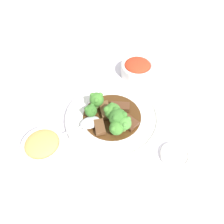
{
  "coord_description": "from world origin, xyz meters",
  "views": [
    {
      "loc": [
        0.08,
        0.39,
        0.53
      ],
      "look_at": [
        0.0,
        0.0,
        0.03
      ],
      "focal_mm": 35.0,
      "sensor_mm": 36.0,
      "label": 1
    }
  ],
  "objects_px": {
    "beef_strip_1": "(100,127)",
    "broccoli_floret_2": "(97,99)",
    "beef_strip_0": "(120,107)",
    "side_bowl_kimchi": "(137,68)",
    "broccoli_floret_3": "(112,111)",
    "main_plate": "(112,117)",
    "beef_strip_3": "(129,122)",
    "beef_strip_2": "(105,110)",
    "broccoli_floret_1": "(116,128)",
    "side_bowl_appetizer": "(43,146)",
    "sauce_dish": "(175,155)",
    "serving_spoon": "(85,125)",
    "broccoli_floret_0": "(91,110)",
    "broccoli_floret_4": "(118,117)",
    "broccoli_floret_5": "(124,123)"
  },
  "relations": [
    {
      "from": "beef_strip_1",
      "to": "broccoli_floret_2",
      "type": "relative_size",
      "value": 0.88
    },
    {
      "from": "beef_strip_0",
      "to": "broccoli_floret_2",
      "type": "xyz_separation_m",
      "value": [
        0.07,
        -0.02,
        0.03
      ]
    },
    {
      "from": "beef_strip_0",
      "to": "side_bowl_kimchi",
      "type": "bearing_deg",
      "value": -121.31
    },
    {
      "from": "broccoli_floret_3",
      "to": "broccoli_floret_2",
      "type": "bearing_deg",
      "value": -55.23
    },
    {
      "from": "main_plate",
      "to": "beef_strip_3",
      "type": "distance_m",
      "value": 0.06
    },
    {
      "from": "beef_strip_1",
      "to": "beef_strip_2",
      "type": "bearing_deg",
      "value": -114.17
    },
    {
      "from": "beef_strip_1",
      "to": "beef_strip_3",
      "type": "xyz_separation_m",
      "value": [
        -0.08,
        -0.0,
        -0.0
      ]
    },
    {
      "from": "broccoli_floret_1",
      "to": "broccoli_floret_3",
      "type": "distance_m",
      "value": 0.05
    },
    {
      "from": "beef_strip_1",
      "to": "beef_strip_2",
      "type": "relative_size",
      "value": 0.76
    },
    {
      "from": "beef_strip_3",
      "to": "side_bowl_kimchi",
      "type": "bearing_deg",
      "value": -111.26
    },
    {
      "from": "beef_strip_1",
      "to": "beef_strip_2",
      "type": "height_order",
      "value": "same"
    },
    {
      "from": "side_bowl_appetizer",
      "to": "side_bowl_kimchi",
      "type": "bearing_deg",
      "value": -142.01
    },
    {
      "from": "beef_strip_2",
      "to": "beef_strip_3",
      "type": "distance_m",
      "value": 0.08
    },
    {
      "from": "broccoli_floret_1",
      "to": "sauce_dish",
      "type": "xyz_separation_m",
      "value": [
        -0.14,
        0.09,
        -0.04
      ]
    },
    {
      "from": "beef_strip_0",
      "to": "beef_strip_3",
      "type": "distance_m",
      "value": 0.06
    },
    {
      "from": "serving_spoon",
      "to": "broccoli_floret_1",
      "type": "bearing_deg",
      "value": 154.37
    },
    {
      "from": "beef_strip_0",
      "to": "broccoli_floret_0",
      "type": "distance_m",
      "value": 0.09
    },
    {
      "from": "serving_spoon",
      "to": "broccoli_floret_4",
      "type": "bearing_deg",
      "value": 171.88
    },
    {
      "from": "broccoli_floret_0",
      "to": "broccoli_floret_1",
      "type": "relative_size",
      "value": 0.97
    },
    {
      "from": "beef_strip_2",
      "to": "broccoli_floret_3",
      "type": "height_order",
      "value": "broccoli_floret_3"
    },
    {
      "from": "broccoli_floret_3",
      "to": "broccoli_floret_4",
      "type": "xyz_separation_m",
      "value": [
        -0.01,
        0.03,
        0.0
      ]
    },
    {
      "from": "main_plate",
      "to": "side_bowl_appetizer",
      "type": "bearing_deg",
      "value": 19.74
    },
    {
      "from": "broccoli_floret_4",
      "to": "side_bowl_appetizer",
      "type": "distance_m",
      "value": 0.21
    },
    {
      "from": "broccoli_floret_0",
      "to": "broccoli_floret_1",
      "type": "bearing_deg",
      "value": 128.68
    },
    {
      "from": "broccoli_floret_1",
      "to": "broccoli_floret_5",
      "type": "bearing_deg",
      "value": -167.43
    },
    {
      "from": "beef_strip_3",
      "to": "side_bowl_kimchi",
      "type": "xyz_separation_m",
      "value": [
        -0.09,
        -0.22,
        0.0
      ]
    },
    {
      "from": "beef_strip_3",
      "to": "broccoli_floret_2",
      "type": "distance_m",
      "value": 0.12
    },
    {
      "from": "beef_strip_2",
      "to": "side_bowl_kimchi",
      "type": "xyz_separation_m",
      "value": [
        -0.14,
        -0.17,
        0.0
      ]
    },
    {
      "from": "main_plate",
      "to": "broccoli_floret_5",
      "type": "height_order",
      "value": "broccoli_floret_5"
    },
    {
      "from": "broccoli_floret_3",
      "to": "sauce_dish",
      "type": "relative_size",
      "value": 0.71
    },
    {
      "from": "serving_spoon",
      "to": "sauce_dish",
      "type": "distance_m",
      "value": 0.26
    },
    {
      "from": "beef_strip_1",
      "to": "sauce_dish",
      "type": "height_order",
      "value": "beef_strip_1"
    },
    {
      "from": "side_bowl_kimchi",
      "to": "side_bowl_appetizer",
      "type": "relative_size",
      "value": 1.03
    },
    {
      "from": "beef_strip_0",
      "to": "broccoli_floret_5",
      "type": "bearing_deg",
      "value": 85.71
    },
    {
      "from": "broccoli_floret_4",
      "to": "side_bowl_appetizer",
      "type": "height_order",
      "value": "broccoli_floret_4"
    },
    {
      "from": "broccoli_floret_2",
      "to": "broccoli_floret_5",
      "type": "xyz_separation_m",
      "value": [
        -0.06,
        0.1,
        -0.0
      ]
    },
    {
      "from": "broccoli_floret_2",
      "to": "side_bowl_kimchi",
      "type": "relative_size",
      "value": 0.47
    },
    {
      "from": "broccoli_floret_1",
      "to": "sauce_dish",
      "type": "relative_size",
      "value": 0.56
    },
    {
      "from": "broccoli_floret_1",
      "to": "broccoli_floret_5",
      "type": "distance_m",
      "value": 0.03
    },
    {
      "from": "broccoli_floret_5",
      "to": "side_bowl_appetizer",
      "type": "distance_m",
      "value": 0.22
    },
    {
      "from": "side_bowl_appetizer",
      "to": "broccoli_floret_1",
      "type": "bearing_deg",
      "value": -177.67
    },
    {
      "from": "broccoli_floret_2",
      "to": "broccoli_floret_4",
      "type": "distance_m",
      "value": 0.09
    },
    {
      "from": "main_plate",
      "to": "beef_strip_0",
      "type": "bearing_deg",
      "value": -142.64
    },
    {
      "from": "broccoli_floret_5",
      "to": "broccoli_floret_1",
      "type": "bearing_deg",
      "value": 12.57
    },
    {
      "from": "beef_strip_0",
      "to": "side_bowl_appetizer",
      "type": "relative_size",
      "value": 0.57
    },
    {
      "from": "broccoli_floret_5",
      "to": "serving_spoon",
      "type": "relative_size",
      "value": 0.25
    },
    {
      "from": "broccoli_floret_1",
      "to": "broccoli_floret_3",
      "type": "xyz_separation_m",
      "value": [
        0.0,
        -0.05,
        0.01
      ]
    },
    {
      "from": "beef_strip_2",
      "to": "serving_spoon",
      "type": "distance_m",
      "value": 0.08
    },
    {
      "from": "broccoli_floret_0",
      "to": "broccoli_floret_1",
      "type": "distance_m",
      "value": 0.09
    },
    {
      "from": "broccoli_floret_1",
      "to": "broccoli_floret_4",
      "type": "height_order",
      "value": "broccoli_floret_4"
    }
  ]
}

